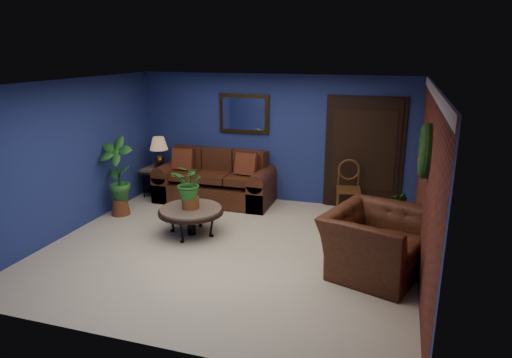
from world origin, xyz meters
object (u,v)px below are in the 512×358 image
(coffee_table, at_px, (191,211))
(table_lamp, at_px, (159,149))
(armchair, at_px, (375,242))
(sofa, at_px, (216,184))
(end_table, at_px, (160,174))
(side_chair, at_px, (348,184))

(coffee_table, relative_size, table_lamp, 1.74)
(armchair, bearing_deg, sofa, 74.21)
(sofa, height_order, armchair, sofa)
(end_table, xyz_separation_m, table_lamp, (-0.00, 0.00, 0.54))
(table_lamp, height_order, armchair, table_lamp)
(sofa, xyz_separation_m, end_table, (-1.23, -0.04, 0.12))
(table_lamp, distance_m, armchair, 4.99)
(sofa, bearing_deg, armchair, -34.54)
(coffee_table, bearing_deg, side_chair, 37.69)
(sofa, height_order, end_table, sofa)
(sofa, xyz_separation_m, coffee_table, (0.28, -1.77, 0.06))
(side_chair, bearing_deg, sofa, 172.15)
(end_table, relative_size, armchair, 0.49)
(end_table, height_order, armchair, armchair)
(coffee_table, xyz_separation_m, end_table, (-1.51, 1.73, 0.06))
(coffee_table, distance_m, side_chair, 2.95)
(coffee_table, relative_size, armchair, 0.80)
(side_chair, distance_m, armchair, 2.34)
(table_lamp, distance_m, side_chair, 3.86)
(coffee_table, height_order, table_lamp, table_lamp)
(coffee_table, xyz_separation_m, armchair, (2.94, -0.45, 0.04))
(coffee_table, height_order, armchair, armchair)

